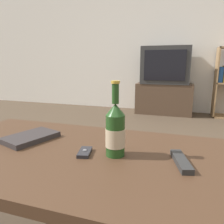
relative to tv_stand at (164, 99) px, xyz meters
The scene contains 8 objects.
back_wall 1.10m from the tv_stand, 118.27° to the left, with size 8.00×0.05×2.60m.
coffee_table 2.77m from the tv_stand, 92.88° to the right, with size 1.27×0.70×0.44m.
tv_stand is the anchor object (origin of this frame).
television 0.52m from the tv_stand, 90.00° to the right, with size 0.72×0.40×0.56m.
beer_bottle 2.77m from the tv_stand, 89.21° to the right, with size 0.08×0.08×0.29m.
cell_phone 2.79m from the tv_stand, 91.63° to the right, with size 0.07×0.10×0.02m.
remote_control 2.78m from the tv_stand, 84.13° to the right, with size 0.08×0.17×0.02m.
table_book 2.74m from the tv_stand, 98.16° to the right, with size 0.21×0.27×0.02m.
Camera 1 is at (0.41, -0.74, 0.79)m, focal length 35.00 mm.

